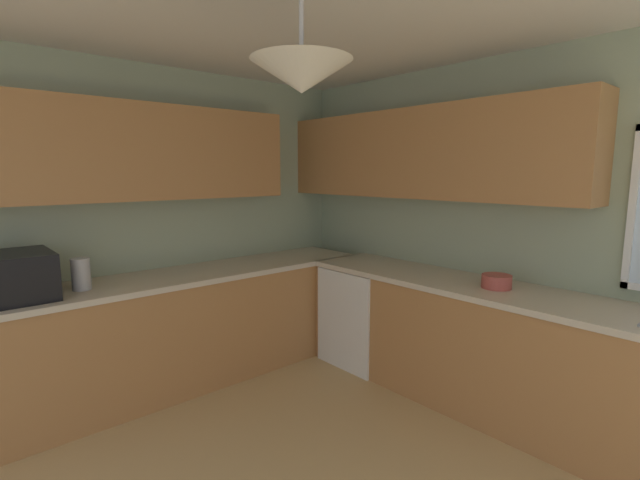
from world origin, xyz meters
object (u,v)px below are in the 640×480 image
at_px(kettle, 81,274).
at_px(dishwasher, 366,314).
at_px(microwave, 19,276).
at_px(bowl, 496,281).

bearing_deg(kettle, dishwasher, 72.99).
distance_m(dishwasher, microwave, 2.59).
relative_size(microwave, kettle, 2.23).
relative_size(dishwasher, microwave, 1.74).
distance_m(dishwasher, kettle, 2.26).
bearing_deg(microwave, bowl, 53.47).
bearing_deg(bowl, dishwasher, -178.52).
relative_size(kettle, bowl, 1.09).
relative_size(microwave, bowl, 2.44).
xyz_separation_m(dishwasher, kettle, (-0.64, -2.09, 0.57)).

